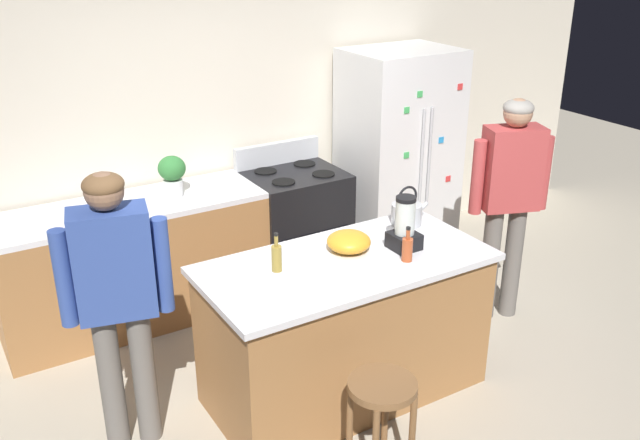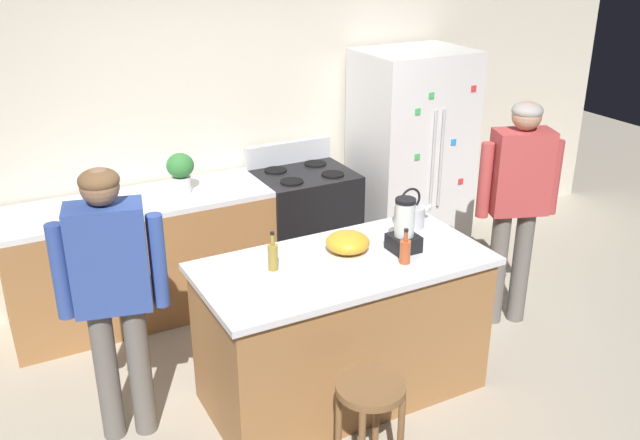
% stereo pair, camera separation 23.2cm
% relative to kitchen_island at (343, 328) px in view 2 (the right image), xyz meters
% --- Properties ---
extents(ground_plane, '(14.00, 14.00, 0.00)m').
position_rel_kitchen_island_xyz_m(ground_plane, '(0.00, 0.00, -0.47)').
color(ground_plane, '#B2A893').
extents(back_wall, '(8.00, 0.10, 2.70)m').
position_rel_kitchen_island_xyz_m(back_wall, '(0.00, 1.95, 0.88)').
color(back_wall, beige).
rests_on(back_wall, ground_plane).
extents(kitchen_island, '(1.74, 0.85, 0.93)m').
position_rel_kitchen_island_xyz_m(kitchen_island, '(0.00, 0.00, 0.00)').
color(kitchen_island, '#9E6B3D').
rests_on(kitchen_island, ground_plane).
extents(back_counter_run, '(2.00, 0.64, 0.93)m').
position_rel_kitchen_island_xyz_m(back_counter_run, '(-0.80, 1.55, -0.00)').
color(back_counter_run, '#9E6B3D').
rests_on(back_counter_run, ground_plane).
extents(refrigerator, '(0.90, 0.73, 1.82)m').
position_rel_kitchen_island_xyz_m(refrigerator, '(1.52, 1.50, 0.44)').
color(refrigerator, silver).
rests_on(refrigerator, ground_plane).
extents(stove_range, '(0.76, 0.65, 1.11)m').
position_rel_kitchen_island_xyz_m(stove_range, '(0.50, 1.52, 0.01)').
color(stove_range, black).
rests_on(stove_range, ground_plane).
extents(person_by_island_left, '(0.59, 0.31, 1.64)m').
position_rel_kitchen_island_xyz_m(person_by_island_left, '(-1.29, 0.24, 0.52)').
color(person_by_island_left, '#66605B').
rests_on(person_by_island_left, ground_plane).
extents(person_by_sink_right, '(0.58, 0.35, 1.68)m').
position_rel_kitchen_island_xyz_m(person_by_sink_right, '(1.52, 0.20, 0.55)').
color(person_by_sink_right, '#66605B').
rests_on(person_by_sink_right, ground_plane).
extents(bar_stool, '(0.36, 0.36, 0.62)m').
position_rel_kitchen_island_xyz_m(bar_stool, '(-0.26, -0.75, 0.02)').
color(bar_stool, brown).
rests_on(bar_stool, ground_plane).
extents(potted_plant, '(0.20, 0.20, 0.30)m').
position_rel_kitchen_island_xyz_m(potted_plant, '(-0.49, 1.55, 0.64)').
color(potted_plant, silver).
rests_on(potted_plant, back_counter_run).
extents(blender_appliance, '(0.17, 0.17, 0.34)m').
position_rel_kitchen_island_xyz_m(blender_appliance, '(0.39, -0.04, 0.60)').
color(blender_appliance, black).
rests_on(blender_appliance, kitchen_island).
extents(bottle_vinegar, '(0.06, 0.06, 0.24)m').
position_rel_kitchen_island_xyz_m(bottle_vinegar, '(-0.41, 0.10, 0.55)').
color(bottle_vinegar, olive).
rests_on(bottle_vinegar, kitchen_island).
extents(bottle_cooking_sauce, '(0.06, 0.06, 0.22)m').
position_rel_kitchen_island_xyz_m(bottle_cooking_sauce, '(0.30, -0.19, 0.54)').
color(bottle_cooking_sauce, '#B24C26').
rests_on(bottle_cooking_sauce, kitchen_island).
extents(mixing_bowl, '(0.27, 0.27, 0.12)m').
position_rel_kitchen_island_xyz_m(mixing_bowl, '(0.08, 0.10, 0.52)').
color(mixing_bowl, orange).
rests_on(mixing_bowl, kitchen_island).
extents(tea_kettle, '(0.28, 0.20, 0.27)m').
position_rel_kitchen_island_xyz_m(tea_kettle, '(0.64, 0.25, 0.54)').
color(tea_kettle, '#B7BABF').
rests_on(tea_kettle, kitchen_island).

